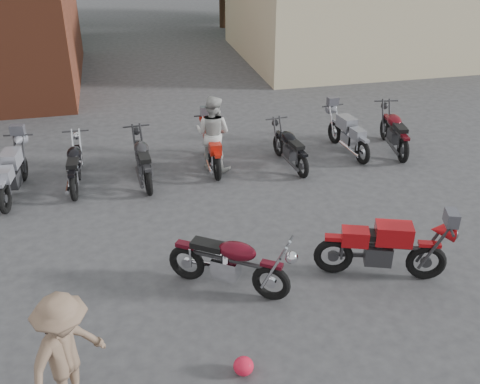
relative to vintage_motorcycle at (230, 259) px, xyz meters
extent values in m
plane|color=#363538|center=(0.31, -0.74, -0.59)|extent=(90.00, 90.00, 0.00)
cube|color=#BEB187|center=(8.81, 14.26, 1.16)|extent=(10.00, 8.00, 3.50)
ellipsoid|color=red|center=(-0.22, -1.81, -0.46)|extent=(0.30, 0.30, 0.26)
imported|color=#B3B2AE|center=(0.61, 4.62, 0.30)|extent=(1.10, 1.06, 1.79)
imported|color=#7C614C|center=(-2.39, -1.85, 0.28)|extent=(1.24, 1.27, 1.74)
camera|label=1|loc=(-1.47, -6.87, 4.98)|focal=40.00mm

